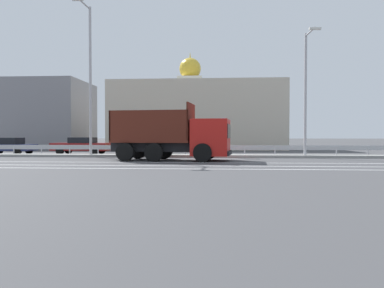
# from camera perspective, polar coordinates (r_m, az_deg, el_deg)

# --- Properties ---
(ground_plane) EXTENTS (320.00, 320.00, 0.00)m
(ground_plane) POSITION_cam_1_polar(r_m,az_deg,el_deg) (23.18, 3.42, -2.32)
(ground_plane) COLOR #424244
(lane_strip_0) EXTENTS (71.84, 0.16, 0.01)m
(lane_strip_0) POSITION_cam_1_polar(r_m,az_deg,el_deg) (20.34, -3.96, -2.82)
(lane_strip_0) COLOR silver
(lane_strip_0) RESTS_ON ground_plane
(lane_strip_1) EXTENTS (71.84, 0.16, 0.01)m
(lane_strip_1) POSITION_cam_1_polar(r_m,az_deg,el_deg) (18.19, -4.89, -3.31)
(lane_strip_1) COLOR silver
(lane_strip_1) RESTS_ON ground_plane
(lane_strip_2) EXTENTS (71.84, 0.16, 0.01)m
(lane_strip_2) POSITION_cam_1_polar(r_m,az_deg,el_deg) (16.59, -5.75, -3.76)
(lane_strip_2) COLOR silver
(lane_strip_2) RESTS_ON ground_plane
(median_island) EXTENTS (39.51, 1.10, 0.18)m
(median_island) POSITION_cam_1_polar(r_m,az_deg,el_deg) (25.07, 3.46, -1.84)
(median_island) COLOR gray
(median_island) RESTS_ON ground_plane
(median_guardrail) EXTENTS (71.84, 0.09, 0.78)m
(median_guardrail) POSITION_cam_1_polar(r_m,az_deg,el_deg) (26.36, 3.48, -0.64)
(median_guardrail) COLOR #9EA0A5
(median_guardrail) RESTS_ON ground_plane
(dump_truck) EXTENTS (7.14, 3.27, 3.33)m
(dump_truck) POSITION_cam_1_polar(r_m,az_deg,el_deg) (21.89, -1.05, 0.72)
(dump_truck) COLOR red
(dump_truck) RESTS_ON ground_plane
(median_road_sign) EXTENTS (0.86, 0.16, 2.66)m
(median_road_sign) POSITION_cam_1_polar(r_m,az_deg,el_deg) (25.04, 4.79, 1.26)
(median_road_sign) COLOR white
(median_road_sign) RESTS_ON ground_plane
(street_lamp_1) EXTENTS (0.71, 2.23, 10.18)m
(street_lamp_1) POSITION_cam_1_polar(r_m,az_deg,el_deg) (26.60, -15.35, 10.17)
(street_lamp_1) COLOR #ADADB2
(street_lamp_1) RESTS_ON ground_plane
(street_lamp_2) EXTENTS (0.71, 2.11, 8.11)m
(street_lamp_2) POSITION_cam_1_polar(r_m,az_deg,el_deg) (25.60, 17.01, 8.10)
(street_lamp_2) COLOR #ADADB2
(street_lamp_2) RESTS_ON ground_plane
(parked_car_2) EXTENTS (4.11, 1.94, 1.30)m
(parked_car_2) POSITION_cam_1_polar(r_m,az_deg,el_deg) (32.18, -26.18, -0.26)
(parked_car_2) COLOR navy
(parked_car_2) RESTS_ON ground_plane
(parked_car_3) EXTENTS (4.44, 1.84, 1.32)m
(parked_car_3) POSITION_cam_1_polar(r_m,az_deg,el_deg) (30.37, -16.49, -0.23)
(parked_car_3) COLOR maroon
(parked_car_3) RESTS_ON ground_plane
(parked_car_4) EXTENTS (4.80, 1.92, 1.46)m
(parked_car_4) POSITION_cam_1_polar(r_m,az_deg,el_deg) (29.13, -6.79, -0.15)
(parked_car_4) COLOR #B27A14
(parked_car_4) RESTS_ON ground_plane
(background_building_0) EXTENTS (10.01, 8.65, 7.72)m
(background_building_0) POSITION_cam_1_polar(r_m,az_deg,el_deg) (47.23, -21.67, 4.12)
(background_building_0) COLOR gray
(background_building_0) RESTS_ON ground_plane
(background_building_1) EXTENTS (18.24, 9.80, 7.12)m
(background_building_1) POSITION_cam_1_polar(r_m,az_deg,el_deg) (41.87, 0.96, 4.17)
(background_building_1) COLOR beige
(background_building_1) RESTS_ON ground_plane
(church_tower) EXTENTS (3.60, 3.60, 13.95)m
(church_tower) POSITION_cam_1_polar(r_m,az_deg,el_deg) (56.36, -0.29, 6.32)
(church_tower) COLOR silver
(church_tower) RESTS_ON ground_plane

